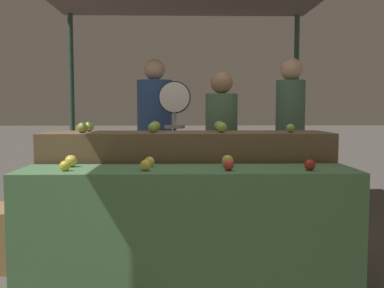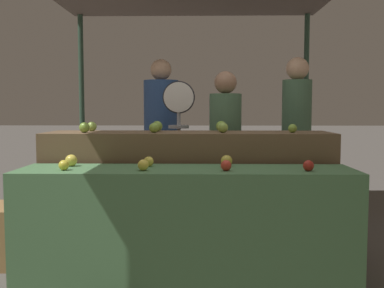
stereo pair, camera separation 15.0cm
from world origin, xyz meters
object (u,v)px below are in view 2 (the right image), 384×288
(person_vendor_at_scale, at_px, (225,142))
(person_customer_left, at_px, (161,127))
(person_customer_right, at_px, (296,127))
(produce_scale, at_px, (179,123))

(person_vendor_at_scale, height_order, person_customer_left, person_customer_left)
(person_vendor_at_scale, bearing_deg, person_customer_right, -165.38)
(produce_scale, distance_m, person_customer_left, 0.82)
(produce_scale, distance_m, person_vendor_at_scale, 0.49)
(person_vendor_at_scale, bearing_deg, produce_scale, -27.41)
(produce_scale, bearing_deg, person_customer_right, 17.04)
(produce_scale, xyz_separation_m, person_customer_right, (1.22, 0.38, -0.06))
(person_vendor_at_scale, relative_size, person_customer_right, 0.90)
(produce_scale, height_order, person_vendor_at_scale, person_vendor_at_scale)
(person_vendor_at_scale, xyz_separation_m, person_customer_left, (-0.69, 0.87, 0.10))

